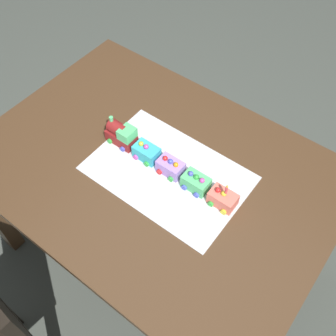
% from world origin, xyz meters
% --- Properties ---
extents(ground_plane, '(8.00, 8.00, 0.00)m').
position_xyz_m(ground_plane, '(0.00, 0.00, 0.00)').
color(ground_plane, '#474C44').
extents(dining_table, '(1.40, 1.00, 0.74)m').
position_xyz_m(dining_table, '(0.00, 0.00, 0.63)').
color(dining_table, '#4C331E').
rests_on(dining_table, ground).
extents(cake_board, '(0.60, 0.40, 0.00)m').
position_xyz_m(cake_board, '(0.06, 0.01, 0.74)').
color(cake_board, silver).
rests_on(cake_board, dining_table).
extents(cake_locomotive, '(0.14, 0.08, 0.12)m').
position_xyz_m(cake_locomotive, '(-0.18, 0.02, 0.79)').
color(cake_locomotive, maroon).
rests_on(cake_locomotive, cake_board).
extents(cake_car_gondola_turquoise, '(0.10, 0.08, 0.07)m').
position_xyz_m(cake_car_gondola_turquoise, '(-0.05, 0.02, 0.77)').
color(cake_car_gondola_turquoise, '#38B7C6').
rests_on(cake_car_gondola_turquoise, cake_board).
extents(cake_car_tanker_lavender, '(0.10, 0.08, 0.07)m').
position_xyz_m(cake_car_tanker_lavender, '(0.06, 0.02, 0.77)').
color(cake_car_tanker_lavender, '#AD84E0').
rests_on(cake_car_tanker_lavender, cake_board).
extents(cake_car_caboose_mint_green, '(0.10, 0.08, 0.07)m').
position_xyz_m(cake_car_caboose_mint_green, '(0.18, 0.02, 0.77)').
color(cake_car_caboose_mint_green, '#59CC7A').
rests_on(cake_car_caboose_mint_green, cake_board).
extents(cake_car_hopper_coral, '(0.10, 0.08, 0.07)m').
position_xyz_m(cake_car_hopper_coral, '(0.30, 0.02, 0.77)').
color(cake_car_hopper_coral, '#F27260').
rests_on(cake_car_hopper_coral, cake_board).
extents(birthday_candle, '(0.01, 0.01, 0.05)m').
position_xyz_m(birthday_candle, '(0.31, 0.02, 0.84)').
color(birthday_candle, '#F24C59').
rests_on(birthday_candle, cake_car_hopper_coral).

